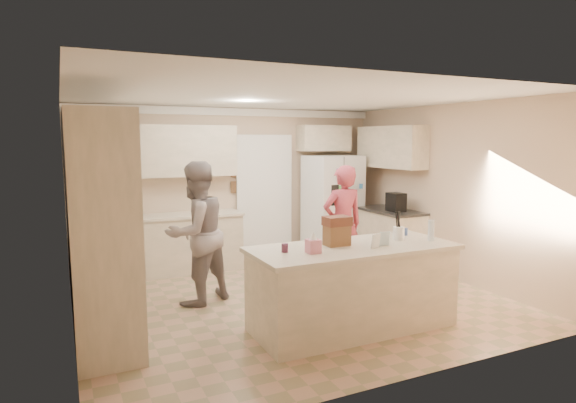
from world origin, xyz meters
name	(u,v)px	position (x,y,z in m)	size (l,w,h in m)	color
floor	(293,301)	(0.00, 0.00, -0.01)	(5.20, 4.60, 0.02)	tan
ceiling	(293,96)	(0.00, 0.00, 2.61)	(5.20, 4.60, 0.02)	white
wall_back	(233,186)	(0.00, 2.31, 1.30)	(5.20, 0.02, 2.60)	beige
wall_front	(414,233)	(0.00, -2.31, 1.30)	(5.20, 0.02, 2.60)	beige
wall_left	(66,215)	(-2.61, 0.00, 1.30)	(0.02, 4.60, 2.60)	beige
wall_right	(449,192)	(2.61, 0.00, 1.30)	(0.02, 4.60, 2.60)	beige
crown_back	(233,112)	(0.00, 2.26, 2.53)	(5.20, 0.08, 0.12)	white
pantry_bank	(97,222)	(-2.30, 0.20, 1.18)	(0.60, 2.60, 2.35)	beige
back_base_cab	(170,245)	(-1.15, 2.00, 0.44)	(2.20, 0.60, 0.88)	beige
back_countertop	(170,216)	(-1.15, 1.99, 0.90)	(2.24, 0.63, 0.04)	beige
back_upper_cab	(166,151)	(-1.15, 2.12, 1.90)	(2.20, 0.35, 0.80)	beige
doorway_opening	(264,199)	(0.55, 2.28, 1.05)	(0.90, 0.06, 2.10)	black
doorway_casing	(265,199)	(0.55, 2.24, 1.05)	(1.02, 0.03, 2.22)	white
wall_frame_upper	(235,171)	(0.02, 2.27, 1.55)	(0.15, 0.02, 0.20)	brown
wall_frame_lower	(235,187)	(0.02, 2.27, 1.28)	(0.15, 0.02, 0.20)	brown
refrigerator	(333,207)	(1.68, 1.84, 0.90)	(0.90, 0.70, 1.80)	white
fridge_seam	(343,209)	(1.68, 1.49, 0.90)	(0.01, 0.02, 1.78)	gray
fridge_dispenser	(333,195)	(1.46, 1.48, 1.15)	(0.22, 0.03, 0.35)	black
fridge_handle_l	(341,201)	(1.63, 1.47, 1.05)	(0.02, 0.02, 0.85)	silver
fridge_handle_r	(346,200)	(1.73, 1.47, 1.05)	(0.02, 0.02, 0.85)	silver
over_fridge_cab	(324,138)	(1.65, 2.12, 2.10)	(0.95, 0.35, 0.45)	beige
right_base_cab	(390,238)	(2.30, 1.00, 0.44)	(0.60, 1.20, 0.88)	beige
right_countertop	(390,211)	(2.29, 1.00, 0.90)	(0.63, 1.24, 0.04)	#2D2B28
right_upper_cab	(391,147)	(2.43, 1.20, 1.95)	(0.35, 1.50, 0.70)	beige
coffee_maker	(396,202)	(2.25, 0.80, 1.07)	(0.22, 0.28, 0.30)	black
island_base	(353,289)	(0.20, -1.10, 0.44)	(2.20, 0.90, 0.88)	beige
island_top	(353,248)	(0.20, -1.10, 0.90)	(2.28, 0.96, 0.05)	beige
utensil_crock	(399,233)	(0.85, -1.05, 1.00)	(0.13, 0.13, 0.15)	white
tissue_box	(313,246)	(-0.35, -1.20, 1.00)	(0.13, 0.13, 0.14)	pink
tissue_plume	(313,236)	(-0.35, -1.20, 1.10)	(0.08, 0.08, 0.08)	white
dollhouse_body	(337,235)	(0.05, -1.00, 1.04)	(0.26, 0.18, 0.22)	brown
dollhouse_roof	(337,221)	(0.05, -1.00, 1.20)	(0.28, 0.20, 0.10)	#592D1E
jam_jar	(285,248)	(-0.60, -1.05, 0.97)	(0.07, 0.07, 0.09)	#59263F
greeting_card_a	(376,241)	(0.35, -1.30, 1.01)	(0.12, 0.01, 0.16)	white
greeting_card_b	(384,239)	(0.50, -1.25, 1.01)	(0.12, 0.01, 0.16)	silver
water_bottle	(431,230)	(1.15, -1.25, 1.04)	(0.07, 0.07, 0.24)	silver
shaker_salt	(401,232)	(1.02, -0.88, 0.97)	(0.05, 0.05, 0.09)	#435E9F
shaker_pepper	(406,232)	(1.09, -0.88, 0.97)	(0.05, 0.05, 0.09)	#435E9F
teen_boy	(196,233)	(-1.13, 0.45, 0.90)	(0.88, 0.69, 1.81)	gray
teen_girl	(343,225)	(1.00, 0.41, 0.86)	(0.63, 0.41, 1.71)	#C5424F
fridge_magnets	(344,209)	(1.68, 1.48, 0.90)	(0.76, 0.02, 1.44)	tan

